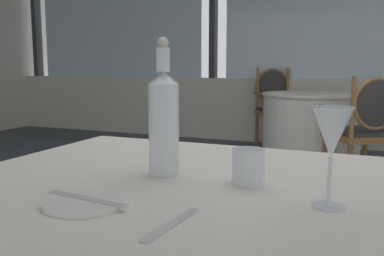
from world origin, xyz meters
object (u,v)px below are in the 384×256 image
object	(u,v)px
wine_glass	(332,135)
dining_chair_0_0	(366,124)
water_bottle	(164,120)
dining_chair_0_1	(275,101)
side_plate	(86,201)
water_tumbler	(248,166)

from	to	relation	value
wine_glass	dining_chair_0_0	world-z (taller)	same
water_bottle	dining_chair_0_1	bearing A→B (deg)	98.07
water_bottle	wine_glass	distance (m)	0.43
side_plate	wine_glass	size ratio (longest dim) A/B	0.89
wine_glass	dining_chair_0_1	bearing A→B (deg)	103.11
side_plate	water_bottle	distance (m)	0.31
water_tumbler	dining_chair_0_1	xyz separation A→B (m)	(-0.84, 4.32, -0.20)
water_tumbler	dining_chair_0_0	distance (m)	2.80
water_bottle	water_tumbler	world-z (taller)	water_bottle
side_plate	dining_chair_0_1	xyz separation A→B (m)	(-0.57, 4.60, -0.16)
dining_chair_0_0	dining_chair_0_1	distance (m)	1.87
side_plate	dining_chair_0_1	bearing A→B (deg)	97.13
water_tumbler	dining_chair_0_1	world-z (taller)	dining_chair_0_1
side_plate	dining_chair_0_0	xyz separation A→B (m)	(0.49, 3.06, -0.20)
water_tumbler	dining_chair_0_0	size ratio (longest dim) A/B	0.09
side_plate	water_tumbler	world-z (taller)	water_tumbler
water_bottle	water_tumbler	bearing A→B (deg)	-0.42
water_tumbler	water_bottle	bearing A→B (deg)	179.58
wine_glass	dining_chair_0_1	size ratio (longest dim) A/B	0.20
dining_chair_0_1	wine_glass	bearing A→B (deg)	-21.66
wine_glass	side_plate	bearing A→B (deg)	-159.46
wine_glass	water_bottle	bearing A→B (deg)	165.69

